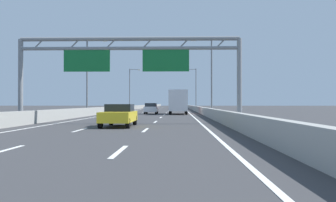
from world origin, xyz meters
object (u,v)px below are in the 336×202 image
object	(u,v)px
white_car	(151,108)
black_car	(149,106)
streetlamp_right_mid	(210,71)
streetlamp_left_mid	(89,72)
yellow_car	(119,115)
red_car	(177,106)
sign_gantry	(128,58)
streetlamp_right_far	(195,86)
box_truck	(178,101)
orange_car	(153,106)
streetlamp_left_far	(131,86)

from	to	relation	value
white_car	black_car	size ratio (longest dim) A/B	1.00
streetlamp_right_mid	streetlamp_left_mid	bearing A→B (deg)	180.00
yellow_car	red_car	xyz separation A→B (m)	(3.52, 65.34, 0.02)
sign_gantry	streetlamp_left_mid	distance (m)	19.98
streetlamp_right_far	box_truck	world-z (taller)	streetlamp_right_far
sign_gantry	streetlamp_right_far	bearing A→B (deg)	82.71
orange_car	box_truck	bearing A→B (deg)	-82.50
white_car	red_car	size ratio (longest dim) A/B	0.99
yellow_car	red_car	size ratio (longest dim) A/B	1.03
streetlamp_left_far	black_car	world-z (taller)	streetlamp_left_far
black_car	box_truck	bearing A→B (deg)	-80.20
streetlamp_right_far	orange_car	xyz separation A→B (m)	(-11.22, 19.99, -4.63)
orange_car	yellow_car	bearing A→B (deg)	-87.49
streetlamp_left_far	black_car	xyz separation A→B (m)	(3.88, 5.73, -4.65)
red_car	box_truck	world-z (taller)	box_truck
red_car	orange_car	size ratio (longest dim) A/B	1.06
streetlamp_left_far	black_car	size ratio (longest dim) A/B	2.15
streetlamp_right_mid	yellow_car	size ratio (longest dim) A/B	2.08
streetlamp_right_far	box_truck	distance (m)	36.17
yellow_car	black_car	size ratio (longest dim) A/B	1.03
red_car	black_car	size ratio (longest dim) A/B	1.00
sign_gantry	streetlamp_right_mid	distance (m)	20.02
sign_gantry	streetlamp_left_far	xyz separation A→B (m)	(-7.42, 58.72, 0.58)
orange_car	black_car	world-z (taller)	orange_car
streetlamp_right_mid	streetlamp_left_far	bearing A→B (deg)	110.39
streetlamp_left_far	streetlamp_right_mid	bearing A→B (deg)	-69.61
white_car	black_car	world-z (taller)	white_car
red_car	black_car	xyz separation A→B (m)	(-6.96, 2.74, -0.01)
red_car	streetlamp_right_far	bearing A→B (deg)	-36.11
streetlamp_left_mid	yellow_car	size ratio (longest dim) A/B	2.08
black_car	box_truck	xyz separation A→B (m)	(7.17, -41.50, 1.00)
streetlamp_left_mid	white_car	bearing A→B (deg)	35.86
streetlamp_left_far	white_car	world-z (taller)	streetlamp_left_far
streetlamp_right_mid	streetlamp_left_far	distance (m)	42.85
streetlamp_right_mid	box_truck	world-z (taller)	streetlamp_right_mid
orange_car	box_truck	world-z (taller)	box_truck
streetlamp_right_far	white_car	bearing A→B (deg)	-102.30
yellow_car	white_car	world-z (taller)	white_car
sign_gantry	orange_car	xyz separation A→B (m)	(-3.71, 78.71, -4.05)
streetlamp_left_far	yellow_car	world-z (taller)	streetlamp_left_far
streetlamp_left_far	white_car	xyz separation A→B (m)	(7.33, -34.87, -4.63)
streetlamp_right_far	white_car	xyz separation A→B (m)	(-7.60, -34.87, -4.63)
streetlamp_left_far	black_car	distance (m)	8.34
streetlamp_right_mid	yellow_car	world-z (taller)	streetlamp_right_mid
white_car	box_truck	xyz separation A→B (m)	(3.72, -0.90, 0.98)
streetlamp_left_far	yellow_car	bearing A→B (deg)	-83.31
sign_gantry	streetlamp_right_mid	bearing A→B (deg)	67.95
streetlamp_right_mid	box_truck	size ratio (longest dim) A/B	1.24
box_truck	streetlamp_right_mid	bearing A→B (deg)	-48.56
streetlamp_right_mid	streetlamp_left_far	world-z (taller)	same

